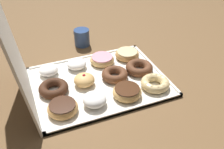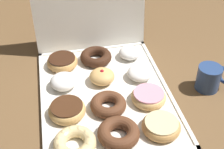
# 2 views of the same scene
# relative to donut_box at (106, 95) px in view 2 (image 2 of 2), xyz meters

# --- Properties ---
(ground_plane) EXTENTS (3.00, 3.00, 0.00)m
(ground_plane) POSITION_rel_donut_box_xyz_m (0.00, 0.00, -0.01)
(ground_plane) COLOR brown
(donut_box) EXTENTS (0.43, 0.56, 0.01)m
(donut_box) POSITION_rel_donut_box_xyz_m (0.00, 0.00, 0.00)
(donut_box) COLOR silver
(donut_box) RESTS_ON ground
(cruller_donut_0) EXTENTS (0.12, 0.12, 0.04)m
(cruller_donut_0) POSITION_rel_donut_box_xyz_m (-0.13, -0.20, 0.02)
(cruller_donut_0) COLOR #EACC8C
(cruller_donut_0) RESTS_ON donut_box
(chocolate_cake_ring_donut_1) EXTENTS (0.12, 0.12, 0.04)m
(chocolate_cake_ring_donut_1) POSITION_rel_donut_box_xyz_m (-0.00, -0.19, 0.02)
(chocolate_cake_ring_donut_1) COLOR #59331E
(chocolate_cake_ring_donut_1) RESTS_ON donut_box
(glazed_ring_donut_2) EXTENTS (0.11, 0.11, 0.04)m
(glazed_ring_donut_2) POSITION_rel_donut_box_xyz_m (0.13, -0.19, 0.02)
(glazed_ring_donut_2) COLOR tan
(glazed_ring_donut_2) RESTS_ON donut_box
(chocolate_frosted_donut_3) EXTENTS (0.12, 0.12, 0.04)m
(chocolate_frosted_donut_3) POSITION_rel_donut_box_xyz_m (-0.13, -0.07, 0.02)
(chocolate_frosted_donut_3) COLOR tan
(chocolate_frosted_donut_3) RESTS_ON donut_box
(chocolate_cake_ring_donut_4) EXTENTS (0.11, 0.11, 0.04)m
(chocolate_cake_ring_donut_4) POSITION_rel_donut_box_xyz_m (-0.01, -0.07, 0.02)
(chocolate_cake_ring_donut_4) COLOR #59331E
(chocolate_cake_ring_donut_4) RESTS_ON donut_box
(pink_frosted_donut_5) EXTENTS (0.11, 0.11, 0.04)m
(pink_frosted_donut_5) POSITION_rel_donut_box_xyz_m (0.13, -0.06, 0.02)
(pink_frosted_donut_5) COLOR #E5B770
(pink_frosted_donut_5) RESTS_ON donut_box
(powdered_filled_donut_6) EXTENTS (0.09, 0.09, 0.05)m
(powdered_filled_donut_6) POSITION_rel_donut_box_xyz_m (-0.13, 0.07, 0.03)
(powdered_filled_donut_6) COLOR white
(powdered_filled_donut_6) RESTS_ON donut_box
(jelly_filled_donut_7) EXTENTS (0.09, 0.09, 0.05)m
(jelly_filled_donut_7) POSITION_rel_donut_box_xyz_m (0.00, 0.07, 0.03)
(jelly_filled_donut_7) COLOR tan
(jelly_filled_donut_7) RESTS_ON donut_box
(powdered_filled_donut_8) EXTENTS (0.09, 0.09, 0.04)m
(powdered_filled_donut_8) POSITION_rel_donut_box_xyz_m (0.13, 0.06, 0.03)
(powdered_filled_donut_8) COLOR white
(powdered_filled_donut_8) RESTS_ON donut_box
(chocolate_frosted_donut_9) EXTENTS (0.11, 0.11, 0.04)m
(chocolate_frosted_donut_9) POSITION_rel_donut_box_xyz_m (-0.13, 0.19, 0.02)
(chocolate_frosted_donut_9) COLOR tan
(chocolate_frosted_donut_9) RESTS_ON donut_box
(chocolate_cake_ring_donut_10) EXTENTS (0.12, 0.12, 0.04)m
(chocolate_cake_ring_donut_10) POSITION_rel_donut_box_xyz_m (0.00, 0.20, 0.02)
(chocolate_cake_ring_donut_10) COLOR #381E11
(chocolate_cake_ring_donut_10) RESTS_ON donut_box
(powdered_filled_donut_11) EXTENTS (0.08, 0.08, 0.04)m
(powdered_filled_donut_11) POSITION_rel_donut_box_xyz_m (0.13, 0.19, 0.03)
(powdered_filled_donut_11) COLOR white
(powdered_filled_donut_11) RESTS_ON donut_box
(coffee_mug) EXTENTS (0.10, 0.08, 0.09)m
(coffee_mug) POSITION_rel_donut_box_xyz_m (0.35, -0.03, 0.04)
(coffee_mug) COLOR navy
(coffee_mug) RESTS_ON ground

